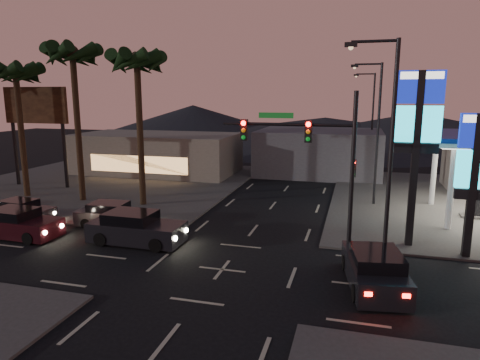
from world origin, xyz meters
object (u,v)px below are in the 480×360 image
(car_lane_a_front, at_px, (136,229))
(car_lane_b_mid, at_px, (22,211))
(car_lane_a_mid, at_px, (18,224))
(car_lane_b_front, at_px, (113,215))
(suv_station, at_px, (374,269))
(pylon_sign_tall, at_px, (418,124))
(pylon_sign_short, at_px, (475,164))
(traffic_signal_mast, at_px, (314,153))

(car_lane_a_front, relative_size, car_lane_b_mid, 1.24)
(car_lane_a_mid, xyz_separation_m, car_lane_b_front, (4.02, 3.20, -0.06))
(suv_station, bearing_deg, car_lane_b_mid, 169.14)
(pylon_sign_tall, xyz_separation_m, car_lane_b_front, (-16.96, -0.87, -5.73))
(pylon_sign_short, distance_m, suv_station, 7.41)
(pylon_sign_short, height_order, car_lane_a_front, pylon_sign_short)
(car_lane_a_mid, bearing_deg, suv_station, -4.28)
(traffic_signal_mast, bearing_deg, car_lane_b_mid, 173.55)
(car_lane_b_front, distance_m, suv_station, 15.75)
(car_lane_a_front, bearing_deg, traffic_signal_mast, -1.63)
(pylon_sign_tall, distance_m, suv_station, 8.10)
(pylon_sign_tall, relative_size, traffic_signal_mast, 1.12)
(car_lane_a_mid, height_order, car_lane_b_front, car_lane_a_mid)
(car_lane_a_front, xyz_separation_m, car_lane_b_front, (-2.88, 2.38, -0.12))
(car_lane_a_front, relative_size, car_lane_b_front, 1.16)
(traffic_signal_mast, height_order, car_lane_b_mid, traffic_signal_mast)
(car_lane_b_mid, bearing_deg, car_lane_a_mid, -51.61)
(traffic_signal_mast, distance_m, suv_station, 5.66)
(pylon_sign_tall, distance_m, car_lane_a_front, 15.50)
(car_lane_a_front, xyz_separation_m, suv_station, (12.17, -2.25, -0.03))
(traffic_signal_mast, relative_size, car_lane_b_front, 1.77)
(pylon_sign_tall, bearing_deg, car_lane_a_mid, -169.01)
(pylon_sign_tall, height_order, car_lane_b_front, pylon_sign_tall)
(pylon_sign_short, xyz_separation_m, car_lane_a_mid, (-23.48, -3.07, -3.92))
(traffic_signal_mast, distance_m, car_lane_b_mid, 19.00)
(pylon_sign_tall, height_order, car_lane_a_mid, pylon_sign_tall)
(car_lane_a_front, height_order, suv_station, car_lane_a_front)
(car_lane_a_mid, height_order, car_lane_b_mid, car_lane_a_mid)
(car_lane_b_front, bearing_deg, pylon_sign_short, -0.39)
(traffic_signal_mast, relative_size, suv_station, 1.56)
(pylon_sign_short, relative_size, traffic_signal_mast, 0.88)
(pylon_sign_short, relative_size, suv_station, 1.37)
(traffic_signal_mast, bearing_deg, car_lane_b_front, 167.78)
(pylon_sign_short, distance_m, traffic_signal_mast, 7.69)
(pylon_sign_short, bearing_deg, traffic_signal_mast, -160.87)
(car_lane_a_front, height_order, car_lane_b_front, car_lane_a_front)
(car_lane_a_mid, distance_m, suv_station, 19.12)
(car_lane_a_front, bearing_deg, car_lane_b_front, 140.42)
(car_lane_b_mid, bearing_deg, suv_station, -10.86)
(pylon_sign_tall, distance_m, car_lane_b_mid, 23.81)
(traffic_signal_mast, height_order, car_lane_b_front, traffic_signal_mast)
(car_lane_b_front, bearing_deg, traffic_signal_mast, -12.22)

